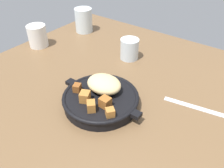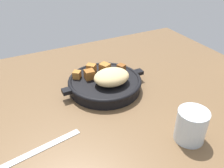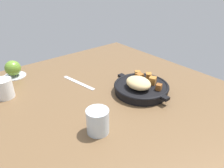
{
  "view_description": "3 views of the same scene",
  "coord_description": "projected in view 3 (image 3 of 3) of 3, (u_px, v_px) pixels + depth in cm",
  "views": [
    {
      "loc": [
        29.93,
        -48.65,
        45.15
      ],
      "look_at": [
        -3.48,
        -3.86,
        3.67
      ],
      "focal_mm": 36.95,
      "sensor_mm": 36.0,
      "label": 1
    },
    {
      "loc": [
        23.23,
        46.03,
        40.96
      ],
      "look_at": [
        -2.27,
        -3.87,
        5.46
      ],
      "focal_mm": 38.81,
      "sensor_mm": 36.0,
      "label": 2
    },
    {
      "loc": [
        -54.05,
        47.21,
        44.32
      ],
      "look_at": [
        0.9,
        2.09,
        6.27
      ],
      "focal_mm": 34.53,
      "sensor_mm": 36.0,
      "label": 3
    }
  ],
  "objects": [
    {
      "name": "water_glass_short",
      "position": [
        98.0,
        121.0,
        0.65
      ],
      "size": [
        6.98,
        6.98,
        7.84
      ],
      "primitive_type": "cylinder",
      "color": "silver",
      "rests_on": "ground_plane"
    },
    {
      "name": "butter_knife",
      "position": [
        79.0,
        83.0,
        0.95
      ],
      "size": [
        18.97,
        4.85,
        0.36
      ],
      "primitive_type": "cube",
      "rotation": [
        0.0,
        0.0,
        0.17
      ],
      "color": "silver",
      "rests_on": "ground_plane"
    },
    {
      "name": "red_apple",
      "position": [
        13.0,
        68.0,
        0.99
      ],
      "size": [
        7.06,
        7.06,
        7.06
      ],
      "primitive_type": "sphere",
      "color": "olive",
      "rests_on": "saucer_plate"
    },
    {
      "name": "ground_plane",
      "position": [
        118.0,
        100.0,
        0.85
      ],
      "size": [
        109.76,
        92.51,
        2.4
      ],
      "primitive_type": "cube",
      "color": "brown"
    },
    {
      "name": "saucer_plate",
      "position": [
        15.0,
        76.0,
        1.01
      ],
      "size": [
        10.29,
        10.29,
        0.6
      ],
      "primitive_type": "cylinder",
      "color": "#B7BABF",
      "rests_on": "ground_plane"
    },
    {
      "name": "white_creamer_pitcher",
      "position": [
        4.0,
        89.0,
        0.83
      ],
      "size": [
        6.92,
        6.92,
        7.58
      ],
      "primitive_type": "cylinder",
      "color": "white",
      "rests_on": "ground_plane"
    },
    {
      "name": "cast_iron_skillet",
      "position": [
        141.0,
        87.0,
        0.86
      ],
      "size": [
        26.37,
        22.08,
        7.68
      ],
      "color": "black",
      "rests_on": "ground_plane"
    }
  ]
}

